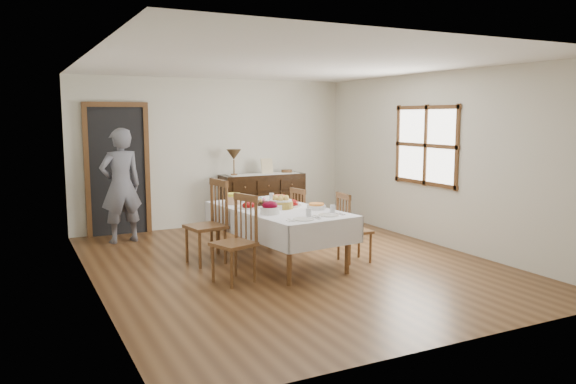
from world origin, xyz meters
name	(u,v)px	position (x,y,z in m)	size (l,w,h in m)	color
ground	(291,263)	(0.00, 0.00, 0.00)	(6.00, 6.00, 0.00)	brown
room_shell	(268,139)	(-0.15, 0.42, 1.64)	(5.02, 6.02, 2.65)	white
dining_table	(278,215)	(-0.15, 0.11, 0.65)	(1.35, 2.28, 0.74)	silver
chair_left_near	(237,238)	(-0.94, -0.43, 0.52)	(0.54, 0.54, 1.03)	brown
chair_left_far	(209,221)	(-0.95, 0.53, 0.56)	(0.53, 0.53, 1.11)	brown
chair_right_near	(351,227)	(0.77, -0.27, 0.47)	(0.42, 0.42, 0.94)	brown
chair_right_far	(304,218)	(0.59, 0.73, 0.45)	(0.43, 0.43, 0.90)	brown
sideboard	(262,199)	(0.79, 2.72, 0.46)	(1.52, 0.55, 0.91)	black
person	(121,182)	(-1.77, 2.33, 0.95)	(0.59, 0.38, 1.89)	slate
bread_basket	(281,203)	(-0.12, 0.08, 0.81)	(0.32, 0.32, 0.17)	olive
egg_basket	(260,202)	(-0.24, 0.48, 0.78)	(0.25, 0.25, 0.10)	black
ham_platter_a	(249,206)	(-0.48, 0.28, 0.77)	(0.29, 0.29, 0.11)	silver
ham_platter_b	(292,204)	(0.09, 0.17, 0.77)	(0.27, 0.27, 0.11)	silver
beet_bowl	(270,208)	(-0.42, -0.24, 0.81)	(0.24, 0.24, 0.16)	silver
carrot_bowl	(279,199)	(0.12, 0.62, 0.78)	(0.24, 0.24, 0.09)	silver
pineapple_bowl	(233,199)	(-0.55, 0.70, 0.81)	(0.22, 0.22, 0.15)	tan
casserole_dish	(316,206)	(0.27, -0.19, 0.78)	(0.25, 0.25, 0.08)	silver
butter_dish	(280,207)	(-0.18, -0.03, 0.78)	(0.15, 0.11, 0.07)	silver
setting_left	(305,217)	(-0.19, -0.72, 0.76)	(0.43, 0.31, 0.10)	silver
setting_right	(329,213)	(0.21, -0.62, 0.76)	(0.43, 0.31, 0.10)	silver
glass_far_a	(242,199)	(-0.39, 0.75, 0.80)	(0.06, 0.06, 0.11)	silver
glass_far_b	(272,196)	(0.09, 0.82, 0.79)	(0.07, 0.07, 0.10)	silver
runner	(263,174)	(0.80, 2.68, 0.92)	(1.30, 0.35, 0.01)	white
table_lamp	(234,155)	(0.25, 2.71, 1.27)	(0.26, 0.26, 0.46)	brown
picture_frame	(267,166)	(0.88, 2.70, 1.05)	(0.22, 0.08, 0.28)	#CABA8F
deco_bowl	(287,171)	(1.29, 2.72, 0.94)	(0.20, 0.20, 0.06)	brown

